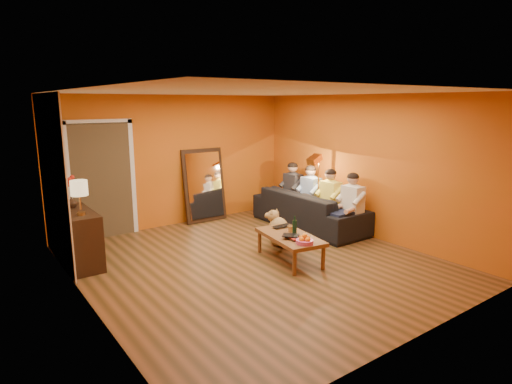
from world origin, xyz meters
TOP-DOWN VIEW (x-y plane):
  - room_shell at (0.00, 0.37)m, footprint 5.00×5.50m
  - white_accent at (-2.48, 1.75)m, footprint 0.02×1.90m
  - doorway_recess at (-1.50, 2.83)m, footprint 1.06×0.30m
  - door_jamb_left at (-2.07, 2.71)m, footprint 0.08×0.06m
  - door_jamb_right at (-0.93, 2.71)m, footprint 0.08×0.06m
  - door_header at (-1.50, 2.71)m, footprint 1.22×0.06m
  - mirror_frame at (0.55, 2.63)m, footprint 0.92×0.27m
  - mirror_glass at (0.55, 2.59)m, footprint 0.78×0.21m
  - sideboard at (-2.24, 1.55)m, footprint 0.44×1.18m
  - table_lamp at (-2.24, 1.25)m, footprint 0.24×0.24m
  - sofa at (2.00, 0.98)m, footprint 2.49×0.97m
  - coffee_table at (0.48, -0.23)m, footprint 0.81×1.30m
  - floor_lamp at (2.10, 0.84)m, footprint 0.34×0.29m
  - dog at (0.82, 0.47)m, footprint 0.42×0.58m
  - person_far_left at (2.13, -0.02)m, footprint 0.70×0.44m
  - person_mid_left at (2.13, 0.53)m, footprint 0.70×0.44m
  - person_mid_right at (2.13, 1.08)m, footprint 0.70×0.44m
  - person_far_right at (2.13, 1.63)m, footprint 0.70×0.44m
  - fruit_bowl at (0.38, -0.68)m, footprint 0.26×0.26m
  - wine_bottle at (0.53, -0.28)m, footprint 0.07×0.07m
  - tumbler at (0.60, -0.11)m, footprint 0.11×0.11m
  - laptop at (0.66, 0.12)m, footprint 0.37×0.24m
  - book_lower at (0.30, -0.43)m, footprint 0.17×0.22m
  - book_mid at (0.31, -0.42)m, footprint 0.19×0.25m
  - book_upper at (0.30, -0.44)m, footprint 0.30×0.31m
  - vase at (-2.24, 1.80)m, footprint 0.16×0.16m
  - flowers at (-2.24, 1.80)m, footprint 0.17×0.17m

SIDE VIEW (x-z plane):
  - coffee_table at x=0.48m, z-range 0.00..0.42m
  - dog at x=0.82m, z-range 0.00..0.63m
  - sofa at x=2.00m, z-range 0.00..0.73m
  - sideboard at x=-2.24m, z-range 0.00..0.85m
  - book_lower at x=0.30m, z-range 0.42..0.44m
  - laptop at x=0.66m, z-range 0.42..0.45m
  - book_mid at x=0.31m, z-range 0.44..0.46m
  - book_upper at x=0.30m, z-range 0.46..0.48m
  - tumbler at x=0.60m, z-range 0.42..0.52m
  - fruit_bowl at x=0.38m, z-range 0.42..0.58m
  - wine_bottle at x=0.53m, z-range 0.42..0.73m
  - person_far_left at x=2.13m, z-range 0.00..1.22m
  - person_mid_left at x=2.13m, z-range 0.00..1.22m
  - person_mid_right at x=2.13m, z-range 0.00..1.22m
  - person_far_right at x=2.13m, z-range 0.00..1.22m
  - floor_lamp at x=2.10m, z-range 0.00..1.44m
  - mirror_frame at x=0.55m, z-range 0.00..1.52m
  - mirror_glass at x=0.55m, z-range 0.09..1.43m
  - vase at x=-2.24m, z-range 0.85..1.02m
  - doorway_recess at x=-1.50m, z-range 0.00..2.10m
  - door_jamb_left at x=-2.07m, z-range -0.05..2.15m
  - door_jamb_right at x=-0.93m, z-range -0.05..2.15m
  - table_lamp at x=-2.24m, z-range 0.85..1.36m
  - flowers at x=-2.24m, z-range 0.97..1.48m
  - room_shell at x=0.00m, z-range 0.00..2.60m
  - white_accent at x=-2.48m, z-range 0.01..2.59m
  - door_header at x=-1.50m, z-range 2.08..2.16m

